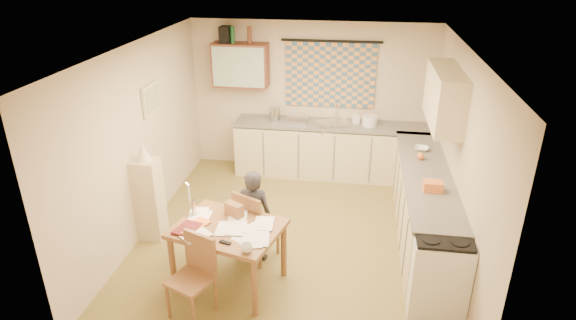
% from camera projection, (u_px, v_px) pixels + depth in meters
% --- Properties ---
extents(floor, '(4.00, 4.50, 0.02)m').
position_uv_depth(floor, '(292.00, 235.00, 6.49)').
color(floor, brown).
rests_on(floor, ground).
extents(ceiling, '(4.00, 4.50, 0.02)m').
position_uv_depth(ceiling, '(293.00, 48.00, 5.46)').
color(ceiling, white).
rests_on(ceiling, floor).
extents(wall_back, '(4.00, 0.02, 2.50)m').
position_uv_depth(wall_back, '(312.00, 98.00, 8.02)').
color(wall_back, beige).
rests_on(wall_back, floor).
extents(wall_front, '(4.00, 0.02, 2.50)m').
position_uv_depth(wall_front, '(255.00, 256.00, 3.94)').
color(wall_front, beige).
rests_on(wall_front, floor).
extents(wall_left, '(0.02, 4.50, 2.50)m').
position_uv_depth(wall_left, '(140.00, 141.00, 6.25)').
color(wall_left, beige).
rests_on(wall_left, floor).
extents(wall_right, '(0.02, 4.50, 2.50)m').
position_uv_depth(wall_right, '(460.00, 159.00, 5.71)').
color(wall_right, beige).
rests_on(wall_right, floor).
extents(window_blind, '(1.45, 0.03, 1.05)m').
position_uv_depth(window_blind, '(330.00, 75.00, 7.78)').
color(window_blind, '#395C81').
rests_on(window_blind, wall_back).
extents(curtain_rod, '(1.60, 0.04, 0.04)m').
position_uv_depth(curtain_rod, '(332.00, 41.00, 7.54)').
color(curtain_rod, black).
rests_on(curtain_rod, wall_back).
extents(wall_cabinet, '(0.90, 0.34, 0.70)m').
position_uv_depth(wall_cabinet, '(241.00, 65.00, 7.79)').
color(wall_cabinet, '#582B1D').
rests_on(wall_cabinet, wall_back).
extents(wall_cabinet_glass, '(0.84, 0.02, 0.64)m').
position_uv_depth(wall_cabinet_glass, '(238.00, 67.00, 7.63)').
color(wall_cabinet_glass, '#99B2A5').
rests_on(wall_cabinet_glass, wall_back).
extents(upper_cabinet_right, '(0.34, 1.30, 0.70)m').
position_uv_depth(upper_cabinet_right, '(445.00, 97.00, 5.98)').
color(upper_cabinet_right, '#C3B388').
rests_on(upper_cabinet_right, wall_right).
extents(framed_print, '(0.04, 0.50, 0.40)m').
position_uv_depth(framed_print, '(151.00, 99.00, 6.42)').
color(framed_print, beige).
rests_on(framed_print, wall_left).
extents(print_canvas, '(0.01, 0.42, 0.32)m').
position_uv_depth(print_canvas, '(153.00, 99.00, 6.42)').
color(print_canvas, beige).
rests_on(print_canvas, wall_left).
extents(counter_back, '(3.30, 0.62, 0.92)m').
position_uv_depth(counter_back, '(335.00, 150.00, 8.01)').
color(counter_back, '#C3B388').
rests_on(counter_back, floor).
extents(counter_right, '(0.62, 2.95, 0.92)m').
position_uv_depth(counter_right, '(423.00, 204.00, 6.34)').
color(counter_right, '#C3B388').
rests_on(counter_right, floor).
extents(stove, '(0.58, 0.58, 0.91)m').
position_uv_depth(stove, '(438.00, 271.00, 5.05)').
color(stove, white).
rests_on(stove, floor).
extents(sink, '(0.68, 0.62, 0.10)m').
position_uv_depth(sink, '(333.00, 126.00, 7.84)').
color(sink, silver).
rests_on(sink, counter_back).
extents(tap, '(0.04, 0.04, 0.28)m').
position_uv_depth(tap, '(336.00, 112.00, 7.92)').
color(tap, silver).
rests_on(tap, counter_back).
extents(dish_rack, '(0.38, 0.34, 0.06)m').
position_uv_depth(dish_rack, '(297.00, 120.00, 7.89)').
color(dish_rack, silver).
rests_on(dish_rack, counter_back).
extents(kettle, '(0.22, 0.22, 0.24)m').
position_uv_depth(kettle, '(275.00, 114.00, 7.90)').
color(kettle, silver).
rests_on(kettle, counter_back).
extents(mixing_bowl, '(0.25, 0.25, 0.16)m').
position_uv_depth(mixing_bowl, '(370.00, 121.00, 7.71)').
color(mixing_bowl, white).
rests_on(mixing_bowl, counter_back).
extents(soap_bottle, '(0.16, 0.16, 0.21)m').
position_uv_depth(soap_bottle, '(356.00, 118.00, 7.77)').
color(soap_bottle, white).
rests_on(soap_bottle, counter_back).
extents(bowl, '(0.27, 0.27, 0.05)m').
position_uv_depth(bowl, '(422.00, 149.00, 6.80)').
color(bowl, white).
rests_on(bowl, counter_right).
extents(orange_bag, '(0.22, 0.16, 0.12)m').
position_uv_depth(orange_bag, '(433.00, 186.00, 5.67)').
color(orange_bag, orange).
rests_on(orange_bag, counter_right).
extents(fruit_orange, '(0.10, 0.10, 0.10)m').
position_uv_depth(fruit_orange, '(421.00, 156.00, 6.49)').
color(fruit_orange, orange).
rests_on(fruit_orange, counter_right).
extents(speaker, '(0.17, 0.21, 0.26)m').
position_uv_depth(speaker, '(225.00, 34.00, 7.62)').
color(speaker, black).
rests_on(speaker, wall_cabinet).
extents(bottle_green, '(0.08, 0.08, 0.26)m').
position_uv_depth(bottle_green, '(232.00, 35.00, 7.61)').
color(bottle_green, '#195926').
rests_on(bottle_green, wall_cabinet).
extents(bottle_brown, '(0.09, 0.09, 0.26)m').
position_uv_depth(bottle_brown, '(249.00, 35.00, 7.57)').
color(bottle_brown, '#582B1D').
rests_on(bottle_brown, wall_cabinet).
extents(dining_table, '(1.32, 1.13, 0.75)m').
position_uv_depth(dining_table, '(229.00, 255.00, 5.43)').
color(dining_table, brown).
rests_on(dining_table, floor).
extents(chair_far, '(0.56, 0.56, 0.93)m').
position_uv_depth(chair_far, '(257.00, 237.00, 5.93)').
color(chair_far, brown).
rests_on(chair_far, floor).
extents(chair_near, '(0.53, 0.53, 0.89)m').
position_uv_depth(chair_near, '(193.00, 292.00, 5.01)').
color(chair_near, brown).
rests_on(chair_near, floor).
extents(person, '(0.46, 0.32, 1.19)m').
position_uv_depth(person, '(254.00, 216.00, 5.79)').
color(person, black).
rests_on(person, floor).
extents(shelf_stand, '(0.32, 0.30, 1.12)m').
position_uv_depth(shelf_stand, '(149.00, 199.00, 6.24)').
color(shelf_stand, '#C3B388').
rests_on(shelf_stand, floor).
extents(lampshade, '(0.20, 0.20, 0.22)m').
position_uv_depth(lampshade, '(143.00, 152.00, 5.97)').
color(lampshade, beige).
rests_on(lampshade, shelf_stand).
extents(letter_rack, '(0.24, 0.20, 0.16)m').
position_uv_depth(letter_rack, '(234.00, 210.00, 5.46)').
color(letter_rack, brown).
rests_on(letter_rack, dining_table).
extents(mug, '(0.15, 0.15, 0.09)m').
position_uv_depth(mug, '(247.00, 248.00, 4.83)').
color(mug, white).
rests_on(mug, dining_table).
extents(magazine, '(0.38, 0.41, 0.03)m').
position_uv_depth(magazine, '(179.00, 226.00, 5.26)').
color(magazine, maroon).
rests_on(magazine, dining_table).
extents(book, '(0.41, 0.42, 0.02)m').
position_uv_depth(book, '(191.00, 222.00, 5.36)').
color(book, orange).
rests_on(book, dining_table).
extents(orange_box, '(0.14, 0.12, 0.04)m').
position_uv_depth(orange_box, '(187.00, 234.00, 5.10)').
color(orange_box, orange).
rests_on(orange_box, dining_table).
extents(eyeglasses, '(0.14, 0.08, 0.02)m').
position_uv_depth(eyeglasses, '(225.00, 242.00, 4.98)').
color(eyeglasses, black).
rests_on(eyeglasses, dining_table).
extents(candle_holder, '(0.06, 0.06, 0.18)m').
position_uv_depth(candle_holder, '(194.00, 207.00, 5.49)').
color(candle_holder, silver).
rests_on(candle_holder, dining_table).
extents(candle, '(0.03, 0.03, 0.22)m').
position_uv_depth(candle, '(189.00, 193.00, 5.38)').
color(candle, white).
rests_on(candle, dining_table).
extents(candle_flame, '(0.02, 0.02, 0.02)m').
position_uv_depth(candle_flame, '(186.00, 183.00, 5.33)').
color(candle_flame, '#FFCC66').
rests_on(candle_flame, dining_table).
extents(papers, '(1.06, 0.83, 0.02)m').
position_uv_depth(papers, '(230.00, 227.00, 5.26)').
color(papers, white).
rests_on(papers, dining_table).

